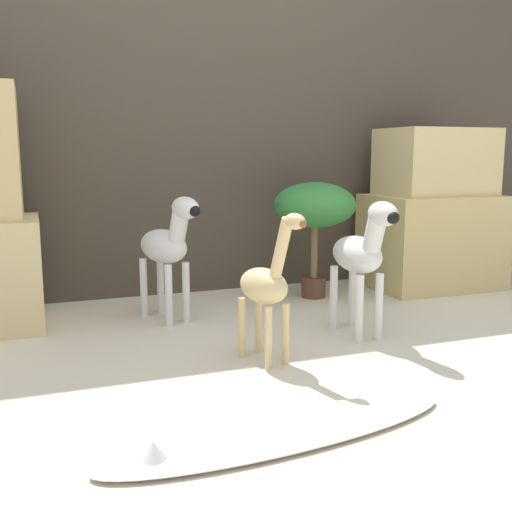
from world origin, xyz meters
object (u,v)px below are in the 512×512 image
object	(u,v)px
zebra_right	(362,253)
surfboard	(280,432)
potted_palm_front	(315,209)
giraffe_figurine	(266,285)
zebra_left	(168,244)

from	to	relation	value
zebra_right	surfboard	bearing A→B (deg)	-132.60
surfboard	potted_palm_front	bearing A→B (deg)	60.97
giraffe_figurine	zebra_left	bearing A→B (deg)	108.02
zebra_left	potted_palm_front	size ratio (longest dim) A/B	0.94
zebra_right	surfboard	world-z (taller)	zebra_right
zebra_right	giraffe_figurine	bearing A→B (deg)	-161.94
zebra_left	surfboard	world-z (taller)	zebra_left
giraffe_figurine	surfboard	size ratio (longest dim) A/B	0.53
zebra_right	surfboard	size ratio (longest dim) A/B	0.54
surfboard	zebra_left	bearing A→B (deg)	91.58
zebra_right	potted_palm_front	bearing A→B (deg)	79.91
zebra_right	surfboard	distance (m)	1.13
zebra_right	potted_palm_front	size ratio (longest dim) A/B	0.94
potted_palm_front	surfboard	bearing A→B (deg)	-119.03
zebra_left	zebra_right	bearing A→B (deg)	-35.94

